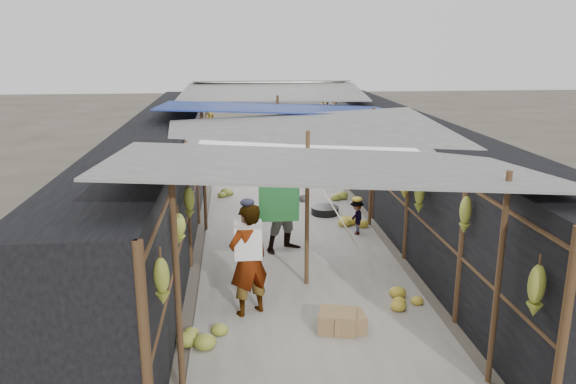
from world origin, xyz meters
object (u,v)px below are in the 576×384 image
object	(u,v)px
black_basin	(325,211)
vendor_seated	(357,218)
vendor_elderly	(248,260)
crate_near	(348,323)
shopper_blue	(288,205)

from	to	relation	value
black_basin	vendor_seated	size ratio (longest dim) A/B	0.84
vendor_elderly	vendor_seated	world-z (taller)	vendor_elderly
vendor_elderly	black_basin	bearing A→B (deg)	-140.89
crate_near	black_basin	size ratio (longest dim) A/B	0.71
crate_near	vendor_elderly	world-z (taller)	vendor_elderly
vendor_elderly	shopper_blue	distance (m)	2.71
vendor_seated	shopper_blue	bearing A→B (deg)	-65.90
black_basin	shopper_blue	distance (m)	2.62
black_basin	shopper_blue	bearing A→B (deg)	-115.86
black_basin	shopper_blue	size ratio (longest dim) A/B	0.35
crate_near	vendor_elderly	distance (m)	1.68
crate_near	vendor_elderly	bearing A→B (deg)	150.96
crate_near	black_basin	xyz separation A→B (m)	(0.57, 5.49, -0.04)
vendor_seated	vendor_elderly	bearing A→B (deg)	-37.78
shopper_blue	black_basin	bearing A→B (deg)	36.47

